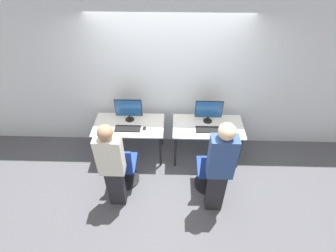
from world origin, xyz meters
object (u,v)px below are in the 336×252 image
Objects in this scene: person_left at (112,165)px; keyboard_right at (209,130)px; keyboard_left at (128,129)px; person_right at (220,167)px; monitor_left at (129,109)px; mouse_left at (144,128)px; mouse_right at (226,129)px; office_chair_left at (123,168)px; office_chair_right at (211,172)px; monitor_right at (209,110)px.

keyboard_right is (1.47, 0.94, -0.12)m from person_left.
keyboard_left is 1.75m from person_right.
monitor_left is 5.23× the size of mouse_left.
mouse_right is (1.68, -0.24, -0.22)m from monitor_left.
person_right is at bearing -15.98° from office_chair_left.
mouse_right is 0.05× the size of person_right.
office_chair_left is at bearing -119.95° from mouse_left.
office_chair_right is 0.53× the size of person_right.
office_chair_left is at bearing 177.80° from office_chair_right.
mouse_left is 1.10m from keyboard_right.
mouse_right is at bearing -8.05° from monitor_left.
person_right is (1.43, -0.98, 0.19)m from keyboard_left.
keyboard_left is 0.26× the size of person_right.
person_left is (-0.37, -0.93, 0.12)m from mouse_left.
mouse_left is at bearing -167.49° from monitor_right.
person_left reaches higher than mouse_right.
monitor_left is 1.71m from mouse_right.
keyboard_right is 0.29m from mouse_right.
person_right reaches higher than mouse_left.
person_right reaches higher than office_chair_right.
monitor_right is 0.33m from keyboard_right.
monitor_left reaches higher than keyboard_left.
person_right is (1.47, -0.42, 0.56)m from office_chair_left.
office_chair_left is at bearing -150.35° from monitor_right.
mouse_left is at bearing 68.56° from person_left.
monitor_left is 0.30× the size of person_left.
office_chair_right is at bearing -89.28° from monitor_right.
person_right is (1.14, -0.99, 0.19)m from mouse_left.
mouse_right is at bearing 18.59° from office_chair_left.
person_left is at bearing -94.91° from keyboard_left.
monitor_left is at bearing 148.08° from office_chair_right.
office_chair_right is (1.40, -0.87, -0.60)m from monitor_left.
monitor_right is 1.24m from person_right.
monitor_right is at bearing 141.21° from mouse_right.
person_left is at bearing -111.44° from mouse_left.
person_right reaches higher than monitor_left.
office_chair_left is 1.75m from monitor_right.
keyboard_right is at bearing -178.35° from mouse_right.
person_right is at bearing -103.82° from mouse_right.
office_chair_left is 1.85m from mouse_right.
person_left reaches higher than keyboard_left.
monitor_left is 1.00× the size of monitor_right.
office_chair_right is at bearing 11.89° from person_left.
person_left is at bearing 177.91° from person_right.
person_left is 1.59m from office_chair_right.
person_left is at bearing -168.11° from office_chair_right.
mouse_left is 0.19× the size of monitor_right.
mouse_right is (1.76, 0.94, -0.12)m from person_left.
person_right is at bearing -40.81° from monitor_left.
office_chair_left is 1.58m from keyboard_right.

